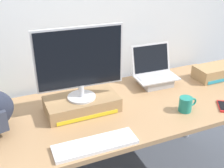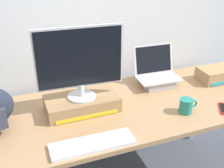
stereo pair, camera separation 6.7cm
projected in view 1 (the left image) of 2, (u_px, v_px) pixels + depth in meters
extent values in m
cube|color=silver|center=(84.00, 6.00, 2.06)|extent=(7.00, 0.10, 2.60)
cube|color=#A87F56|center=(112.00, 110.00, 1.90)|extent=(2.00, 0.81, 0.03)
cylinder|color=#B2B2B7|center=(190.00, 105.00, 2.68)|extent=(0.05, 0.05, 0.70)
cube|color=#9E7A51|center=(82.00, 104.00, 1.86)|extent=(0.46, 0.24, 0.09)
cube|color=yellow|center=(88.00, 118.00, 1.77)|extent=(0.39, 0.00, 0.02)
cylinder|color=silver|center=(82.00, 97.00, 1.83)|extent=(0.18, 0.18, 0.01)
cylinder|color=silver|center=(81.00, 91.00, 1.81)|extent=(0.04, 0.04, 0.08)
cube|color=silver|center=(80.00, 58.00, 1.72)|extent=(0.54, 0.05, 0.38)
cube|color=black|center=(80.00, 59.00, 1.71)|extent=(0.51, 0.04, 0.36)
cube|color=#ADADB2|center=(155.00, 81.00, 2.20)|extent=(0.23, 0.21, 0.06)
cube|color=silver|center=(155.00, 76.00, 2.19)|extent=(0.32, 0.24, 0.01)
cube|color=#B7B7BC|center=(154.00, 75.00, 2.20)|extent=(0.28, 0.14, 0.00)
cube|color=silver|center=(151.00, 58.00, 2.20)|extent=(0.32, 0.08, 0.22)
cube|color=black|center=(151.00, 58.00, 2.20)|extent=(0.28, 0.07, 0.19)
cube|color=white|center=(95.00, 145.00, 1.55)|extent=(0.46, 0.15, 0.02)
cube|color=silver|center=(95.00, 143.00, 1.54)|extent=(0.43, 0.13, 0.00)
cylinder|color=#1E7F70|center=(185.00, 104.00, 1.85)|extent=(0.08, 0.08, 0.10)
torus|color=#1E7F70|center=(193.00, 102.00, 1.87)|extent=(0.06, 0.01, 0.06)
cube|color=red|center=(224.00, 106.00, 1.91)|extent=(0.14, 0.16, 0.01)
cube|color=black|center=(224.00, 106.00, 1.91)|extent=(0.11, 0.13, 0.00)
cube|color=#A88456|center=(215.00, 72.00, 2.30)|extent=(0.32, 0.18, 0.10)
cube|color=#2899BC|center=(222.00, 80.00, 2.23)|extent=(0.27, 0.00, 0.02)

